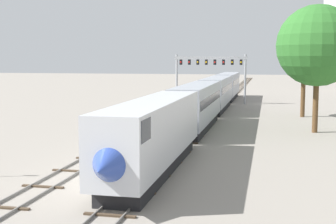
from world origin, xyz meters
name	(u,v)px	position (x,y,z in m)	size (l,w,h in m)	color
ground_plane	(111,182)	(0.00, 0.00, 0.00)	(400.00, 400.00, 0.00)	gray
track_main	(228,99)	(2.00, 60.00, 0.07)	(2.60, 200.00, 0.16)	slate
track_near	(178,110)	(-3.50, 40.00, 0.07)	(2.60, 160.00, 0.16)	slate
passenger_train	(209,98)	(2.00, 31.95, 2.60)	(3.04, 76.94, 4.80)	silver
signal_gantry	(211,67)	(-0.25, 51.75, 6.11)	(12.10, 0.49, 8.22)	#999BA0
trackside_tree_left	(304,59)	(13.67, 36.04, 7.39)	(5.52, 5.52, 10.20)	brown
trackside_tree_mid	(318,46)	(14.00, 22.85, 8.79)	(8.19, 8.19, 12.90)	brown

